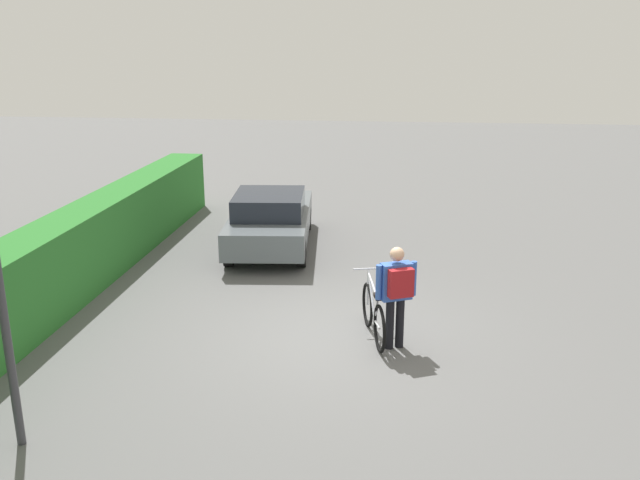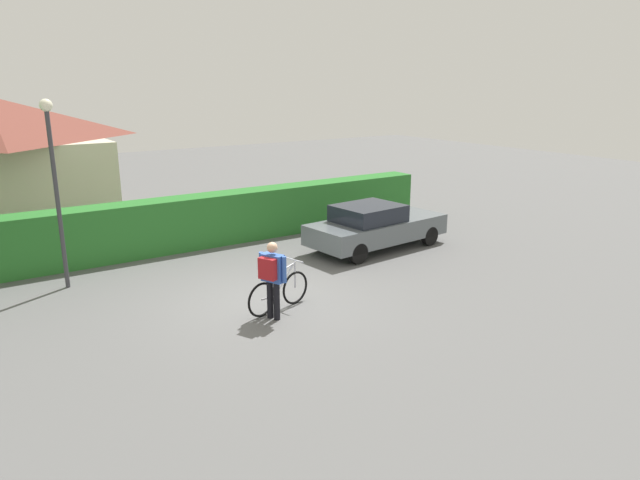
% 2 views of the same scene
% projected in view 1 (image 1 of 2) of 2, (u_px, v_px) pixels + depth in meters
% --- Properties ---
extents(ground_plane, '(60.00, 60.00, 0.00)m').
position_uv_depth(ground_plane, '(340.00, 338.00, 10.77)').
color(ground_plane, '#5B5B5B').
extents(hedge_row, '(16.97, 0.90, 1.50)m').
position_uv_depth(hedge_row, '(34.00, 281.00, 11.12)').
color(hedge_row, '#2A712A').
rests_on(hedge_row, ground).
extents(parked_car_near, '(4.36, 2.09, 1.32)m').
position_uv_depth(parked_car_near, '(271.00, 219.00, 15.28)').
color(parked_car_near, slate).
rests_on(parked_car_near, ground).
extents(bicycle, '(1.67, 0.58, 1.01)m').
position_uv_depth(bicycle, '(373.00, 314.00, 10.67)').
color(bicycle, black).
rests_on(bicycle, ground).
extents(person_rider, '(0.48, 0.61, 1.62)m').
position_uv_depth(person_rider, '(397.00, 289.00, 10.12)').
color(person_rider, black).
rests_on(person_rider, ground).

